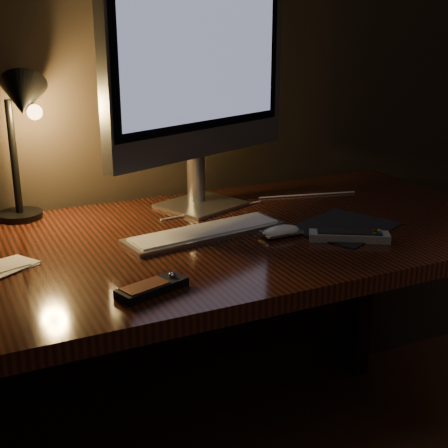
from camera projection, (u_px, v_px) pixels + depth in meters
name	position (u px, v px, depth m)	size (l,w,h in m)	color
desk	(195.00, 275.00, 1.60)	(1.60, 0.75, 0.75)	#3B170D
monitor	(201.00, 62.00, 1.60)	(0.60, 0.27, 0.66)	silver
keyboard	(205.00, 232.00, 1.50)	(0.40, 0.11, 0.01)	silver
mousepad	(344.00, 227.00, 1.55)	(0.25, 0.20, 0.00)	black
mouse	(281.00, 233.00, 1.49)	(0.10, 0.05, 0.02)	white
media_remote	(152.00, 287.00, 1.18)	(0.15, 0.09, 0.03)	black
tv_remote	(349.00, 236.00, 1.46)	(0.18, 0.13, 0.02)	#939699
papers	(4.00, 267.00, 1.30)	(0.12, 0.08, 0.01)	white
desk_lamp	(22.00, 120.00, 1.53)	(0.18, 0.20, 0.39)	black
cable	(264.00, 203.00, 1.75)	(0.01, 0.01, 0.61)	white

